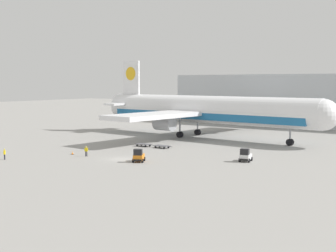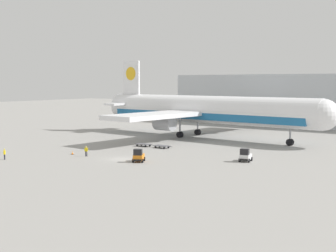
{
  "view_description": "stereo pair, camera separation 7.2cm",
  "coord_description": "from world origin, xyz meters",
  "views": [
    {
      "loc": [
        46.54,
        -54.69,
        11.82
      ],
      "look_at": [
        -1.11,
        14.28,
        4.0
      ],
      "focal_mm": 50.0,
      "sensor_mm": 36.0,
      "label": 1
    },
    {
      "loc": [
        46.6,
        -54.65,
        11.82
      ],
      "look_at": [
        -1.11,
        14.28,
        4.0
      ],
      "focal_mm": 50.0,
      "sensor_mm": 36.0,
      "label": 2
    }
  ],
  "objects": [
    {
      "name": "baggage_tug_foreground",
      "position": [
        16.72,
        8.9,
        0.88
      ],
      "size": [
        2.04,
        2.67,
        2.0
      ],
      "rotation": [
        0.0,
        0.0,
        -1.38
      ],
      "color": "silver",
      "rests_on": "ground_plane"
    },
    {
      "name": "baggage_dolly_lead",
      "position": [
        -6.03,
        13.4,
        0.39
      ],
      "size": [
        3.71,
        1.54,
        0.48
      ],
      "rotation": [
        0.0,
        0.0,
        -0.01
      ],
      "color": "#56565B",
      "rests_on": "ground_plane"
    },
    {
      "name": "traffic_cone_near",
      "position": [
        -9.72,
        -0.98,
        0.29
      ],
      "size": [
        0.4,
        0.4,
        0.6
      ],
      "color": "black",
      "rests_on": "ground_plane"
    },
    {
      "name": "baggage_dolly_second",
      "position": [
        -1.9,
        13.5,
        0.39
      ],
      "size": [
        3.71,
        1.54,
        0.48
      ],
      "rotation": [
        0.0,
        0.0,
        -0.01
      ],
      "color": "#56565B",
      "rests_on": "ground_plane"
    },
    {
      "name": "baggage_tug_mid",
      "position": [
        3.73,
        -0.46,
        0.88
      ],
      "size": [
        2.48,
        2.81,
        2.0
      ],
      "rotation": [
        0.0,
        0.0,
        -1.08
      ],
      "color": "orange",
      "rests_on": "ground_plane"
    },
    {
      "name": "ground_crew_far",
      "position": [
        -14.52,
        -10.52,
        0.99
      ],
      "size": [
        0.39,
        0.47,
        1.69
      ],
      "rotation": [
        0.0,
        0.0,
        2.22
      ],
      "color": "black",
      "rests_on": "ground_plane"
    },
    {
      "name": "airplane_main",
      "position": [
        -4.49,
        31.8,
        5.84
      ],
      "size": [
        58.04,
        48.55,
        17.0
      ],
      "rotation": [
        0.0,
        0.0,
        -0.1
      ],
      "color": "white",
      "rests_on": "ground_plane"
    },
    {
      "name": "ground_crew_near",
      "position": [
        -6.48,
        -1.06,
        0.97
      ],
      "size": [
        0.51,
        0.36,
        1.66
      ],
      "rotation": [
        0.0,
        0.0,
        3.63
      ],
      "color": "black",
      "rests_on": "ground_plane"
    },
    {
      "name": "ground_plane",
      "position": [
        0.0,
        0.0,
        0.0
      ],
      "size": [
        400.0,
        400.0,
        0.0
      ],
      "primitive_type": "plane",
      "color": "gray"
    }
  ]
}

